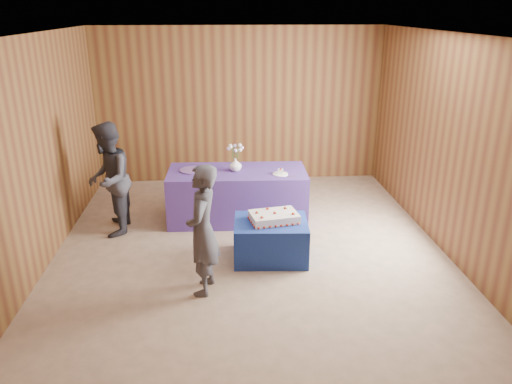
{
  "coord_description": "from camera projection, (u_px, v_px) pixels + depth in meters",
  "views": [
    {
      "loc": [
        -0.36,
        -5.73,
        2.98
      ],
      "look_at": [
        0.08,
        0.1,
        0.81
      ],
      "focal_mm": 35.0,
      "sensor_mm": 36.0,
      "label": 1
    }
  ],
  "objects": [
    {
      "name": "ground",
      "position": [
        250.0,
        253.0,
        6.42
      ],
      "size": [
        6.0,
        6.0,
        0.0
      ],
      "primitive_type": "plane",
      "color": "#9F836D",
      "rests_on": "ground"
    },
    {
      "name": "guest_left",
      "position": [
        203.0,
        230.0,
        5.34
      ],
      "size": [
        0.44,
        0.59,
        1.47
      ],
      "primitive_type": "imported",
      "rotation": [
        0.0,
        0.0,
        -1.74
      ],
      "color": "#363640",
      "rests_on": "ground"
    },
    {
      "name": "platter",
      "position": [
        193.0,
        170.0,
        7.22
      ],
      "size": [
        0.41,
        0.41,
        0.02
      ],
      "primitive_type": "cylinder",
      "rotation": [
        0.0,
        0.0,
        0.1
      ],
      "color": "#654992",
      "rests_on": "serving_table"
    },
    {
      "name": "flower_spray",
      "position": [
        235.0,
        148.0,
        7.11
      ],
      "size": [
        0.25,
        0.25,
        0.19
      ],
      "color": "#265A24",
      "rests_on": "vase"
    },
    {
      "name": "serving_table",
      "position": [
        237.0,
        195.0,
        7.35
      ],
      "size": [
        2.03,
        0.96,
        0.75
      ],
      "primitive_type": "cube",
      "rotation": [
        0.0,
        0.0,
        -0.03
      ],
      "color": "#463085",
      "rests_on": "ground"
    },
    {
      "name": "vase",
      "position": [
        235.0,
        165.0,
        7.2
      ],
      "size": [
        0.22,
        0.22,
        0.19
      ],
      "primitive_type": "imported",
      "rotation": [
        0.0,
        0.0,
        0.26
      ],
      "color": "white",
      "rests_on": "serving_table"
    },
    {
      "name": "knife",
      "position": [
        288.0,
        176.0,
        6.98
      ],
      "size": [
        0.26,
        0.03,
        0.0
      ],
      "primitive_type": "cube",
      "rotation": [
        0.0,
        0.0,
        0.02
      ],
      "color": "silver",
      "rests_on": "serving_table"
    },
    {
      "name": "plate",
      "position": [
        280.0,
        174.0,
        7.07
      ],
      "size": [
        0.27,
        0.27,
        0.01
      ],
      "primitive_type": "cylinder",
      "rotation": [
        0.0,
        0.0,
        0.27
      ],
      "color": "white",
      "rests_on": "serving_table"
    },
    {
      "name": "room_shell",
      "position": [
        250.0,
        115.0,
        5.79
      ],
      "size": [
        5.04,
        6.04,
        2.72
      ],
      "color": "brown",
      "rests_on": "ground"
    },
    {
      "name": "sheet_cake",
      "position": [
        274.0,
        217.0,
        6.14
      ],
      "size": [
        0.66,
        0.51,
        0.14
      ],
      "rotation": [
        0.0,
        0.0,
        0.19
      ],
      "color": "silver",
      "rests_on": "cake_table"
    },
    {
      "name": "cake_table",
      "position": [
        271.0,
        240.0,
        6.22
      ],
      "size": [
        0.94,
        0.76,
        0.5
      ],
      "primitive_type": "cube",
      "rotation": [
        0.0,
        0.0,
        -0.07
      ],
      "color": "#1A4390",
      "rests_on": "ground"
    },
    {
      "name": "cake_slice",
      "position": [
        280.0,
        171.0,
        7.05
      ],
      "size": [
        0.08,
        0.07,
        0.09
      ],
      "rotation": [
        0.0,
        0.0,
        -0.14
      ],
      "color": "silver",
      "rests_on": "plate"
    },
    {
      "name": "guest_right",
      "position": [
        109.0,
        179.0,
        6.76
      ],
      "size": [
        0.62,
        0.78,
        1.57
      ],
      "primitive_type": "imported",
      "rotation": [
        0.0,
        0.0,
        -1.53
      ],
      "color": "#2F2F39",
      "rests_on": "ground"
    }
  ]
}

